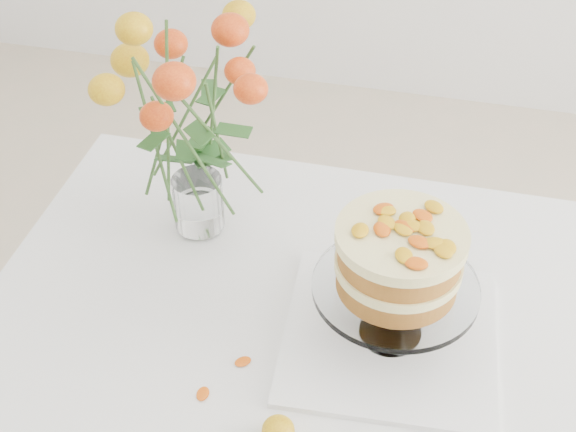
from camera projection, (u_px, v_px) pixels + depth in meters
The scene contains 8 objects.
table at pixel (415, 402), 1.24m from camera, with size 1.43×0.93×0.76m.
napkin at pixel (389, 336), 1.23m from camera, with size 0.32×0.32×0.01m, color white.
cake_stand at pixel (398, 264), 1.13m from camera, with size 0.24×0.24×0.22m.
rose_vase at pixel (189, 107), 1.27m from camera, with size 0.29×0.29×0.43m.
loose_rose_near at pixel (279, 431), 1.09m from camera, with size 0.08×0.05×0.04m.
stray_petal_a at pixel (328, 407), 1.14m from camera, with size 0.03×0.02×0.00m, color orange.
stray_petal_d at pixel (243, 362), 1.20m from camera, with size 0.03×0.02×0.00m, color orange.
stray_petal_e at pixel (203, 394), 1.15m from camera, with size 0.03×0.02×0.00m, color orange.
Camera 1 is at (-0.02, -0.78, 1.70)m, focal length 50.00 mm.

